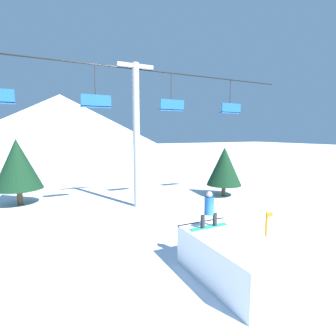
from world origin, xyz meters
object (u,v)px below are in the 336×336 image
at_px(snow_ramp, 233,259).
at_px(snowboarder, 209,210).
at_px(trail_marker, 267,227).
at_px(pine_tree_near, 224,166).

height_order(snow_ramp, snowboarder, snowboarder).
relative_size(snow_ramp, trail_marker, 2.70).
bearing_deg(snow_ramp, pine_tree_near, 53.05).
distance_m(pine_tree_near, trail_marker, 9.30).
relative_size(snow_ramp, snowboarder, 2.46).
bearing_deg(snow_ramp, snowboarder, 96.15).
xyz_separation_m(pine_tree_near, trail_marker, (-4.07, -8.21, -1.61)).
bearing_deg(pine_tree_near, snow_ramp, -126.95).
bearing_deg(snowboarder, trail_marker, 7.12).
xyz_separation_m(snowboarder, pine_tree_near, (7.57, 8.65, 0.23)).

